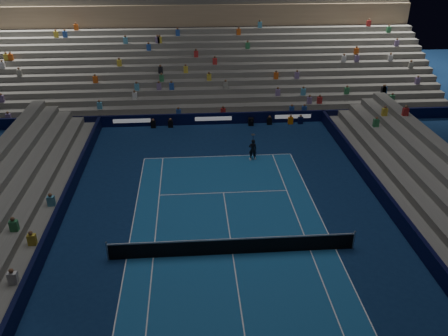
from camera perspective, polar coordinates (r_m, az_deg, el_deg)
name	(u,v)px	position (r m, az deg, el deg)	size (l,w,h in m)	color
ground	(233,254)	(24.71, 1.06, -10.47)	(90.00, 90.00, 0.00)	#0C2048
court_surface	(233,254)	(24.71, 1.06, -10.47)	(10.97, 23.77, 0.01)	#19528C
sponsor_barrier_far	(213,119)	(40.76, -1.33, 6.07)	(44.00, 0.25, 1.00)	black
sponsor_barrier_east	(414,238)	(26.97, 22.27, -7.92)	(0.25, 37.00, 1.00)	black
sponsor_barrier_west	(41,255)	(25.55, -21.49, -9.86)	(0.25, 37.00, 1.00)	black
grandstand_main	(208,59)	(48.88, -1.98, 13.15)	(44.00, 15.20, 11.20)	slate
tennis_net	(233,246)	(24.41, 1.07, -9.53)	(12.90, 0.10, 1.10)	#B2B2B7
tennis_player	(253,149)	(34.15, 3.53, 2.28)	(0.58, 0.38, 1.59)	black
broadcast_camera	(251,122)	(40.65, 3.31, 5.69)	(0.50, 0.93, 0.60)	black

